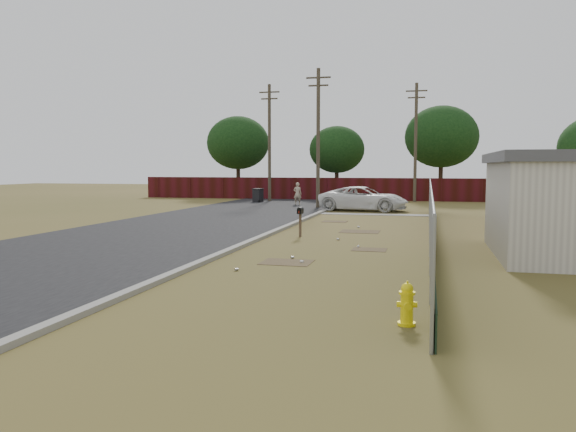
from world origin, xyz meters
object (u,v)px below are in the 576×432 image
(mailbox, at_px, (300,213))
(pickup_truck, at_px, (364,199))
(trash_bin, at_px, (258,195))
(fire_hydrant, at_px, (407,305))
(pedestrian, at_px, (298,194))

(mailbox, relative_size, pickup_truck, 0.21)
(trash_bin, bearing_deg, pickup_truck, -36.53)
(fire_hydrant, bearing_deg, mailbox, 111.29)
(pedestrian, bearing_deg, mailbox, 104.66)
(pedestrian, height_order, trash_bin, pedestrian)
(trash_bin, bearing_deg, pedestrian, -32.22)
(mailbox, bearing_deg, pickup_truck, 86.09)
(fire_hydrant, distance_m, pickup_truck, 25.02)
(pickup_truck, bearing_deg, trash_bin, 59.55)
(fire_hydrant, relative_size, mailbox, 0.67)
(fire_hydrant, bearing_deg, pedestrian, 106.58)
(trash_bin, bearing_deg, mailbox, -68.55)
(pedestrian, relative_size, trash_bin, 1.52)
(fire_hydrant, xyz_separation_m, trash_bin, (-12.24, 31.24, 0.18))
(fire_hydrant, relative_size, trash_bin, 0.73)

